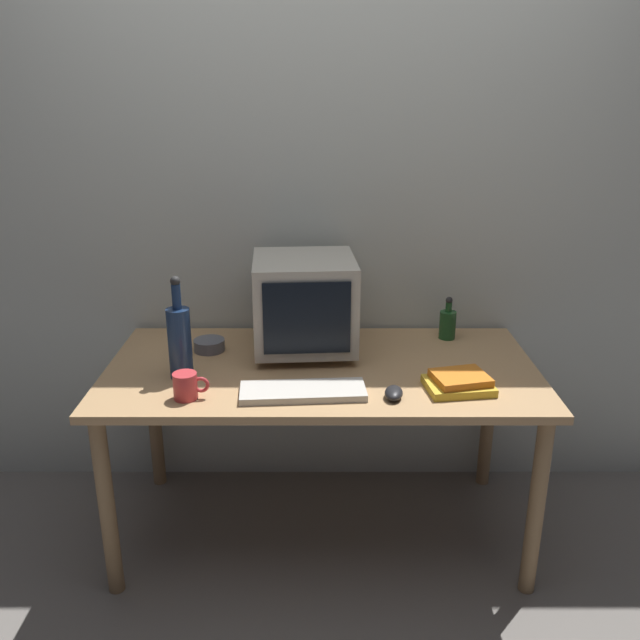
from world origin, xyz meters
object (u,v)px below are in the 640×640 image
object	(u,v)px
bottle_tall	(178,340)
cd_spindle	(208,345)
bottle_short	(446,323)
mug	(185,386)
crt_monitor	(303,304)
book_stack	(458,382)
keyboard	(301,391)
computer_mouse	(392,393)

from	to	relation	value
bottle_tall	cd_spindle	size ratio (longest dim) A/B	3.10
bottle_tall	bottle_short	world-z (taller)	bottle_tall
bottle_short	mug	world-z (taller)	bottle_short
crt_monitor	cd_spindle	xyz separation A→B (m)	(-0.37, -0.00, -0.17)
bottle_tall	cd_spindle	bearing A→B (deg)	76.83
bottle_short	book_stack	bearing A→B (deg)	-95.39
keyboard	cd_spindle	world-z (taller)	cd_spindle
computer_mouse	book_stack	bearing A→B (deg)	24.21
book_stack	crt_monitor	bearing A→B (deg)	146.62
keyboard	computer_mouse	bearing A→B (deg)	-8.78
mug	cd_spindle	xyz separation A→B (m)	(0.01, 0.42, -0.02)
bottle_tall	keyboard	bearing A→B (deg)	-18.34
bottle_tall	book_stack	distance (m)	0.98
computer_mouse	mug	distance (m)	0.69
bottle_tall	cd_spindle	distance (m)	0.28
cd_spindle	crt_monitor	bearing A→B (deg)	0.11
crt_monitor	book_stack	world-z (taller)	crt_monitor
keyboard	book_stack	world-z (taller)	book_stack
keyboard	cd_spindle	distance (m)	0.54
computer_mouse	bottle_short	bearing A→B (deg)	71.62
mug	crt_monitor	bearing A→B (deg)	47.80
bottle_short	mug	distance (m)	1.11
bottle_short	cd_spindle	world-z (taller)	bottle_short
crt_monitor	cd_spindle	size ratio (longest dim) A/B	3.42
computer_mouse	book_stack	xyz separation A→B (m)	(0.23, 0.07, 0.01)
bottle_short	cd_spindle	xyz separation A→B (m)	(-0.95, -0.13, -0.04)
book_stack	cd_spindle	world-z (taller)	book_stack
bottle_short	bottle_tall	bearing A→B (deg)	-159.27
crt_monitor	mug	bearing A→B (deg)	-132.20
keyboard	mug	size ratio (longest dim) A/B	3.50
computer_mouse	bottle_short	xyz separation A→B (m)	(0.28, 0.55, 0.05)
keyboard	book_stack	distance (m)	0.53
book_stack	cd_spindle	bearing A→B (deg)	158.84
book_stack	cd_spindle	distance (m)	0.97
bottle_tall	cd_spindle	world-z (taller)	bottle_tall
crt_monitor	keyboard	world-z (taller)	crt_monitor
computer_mouse	book_stack	world-z (taller)	book_stack
computer_mouse	bottle_tall	world-z (taller)	bottle_tall
keyboard	cd_spindle	bearing A→B (deg)	129.70
bottle_short	mug	xyz separation A→B (m)	(-0.96, -0.55, -0.02)
bottle_tall	bottle_short	size ratio (longest dim) A/B	2.10
bottle_tall	mug	distance (m)	0.20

